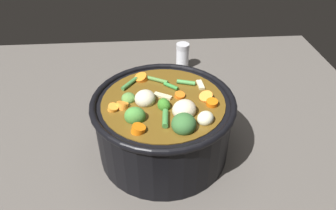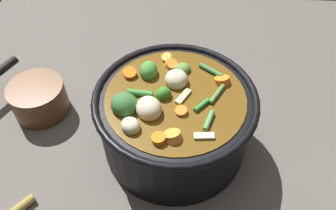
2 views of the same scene
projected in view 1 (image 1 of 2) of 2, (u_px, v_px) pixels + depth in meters
The scene contains 3 objects.
ground_plane at pixel (164, 149), 0.68m from camera, with size 1.10×1.10×0.00m, color #514C47.
cooking_pot at pixel (164, 124), 0.63m from camera, with size 0.28×0.28×0.16m.
salt_shaker at pixel (182, 56), 0.94m from camera, with size 0.04×0.04×0.08m.
Camera 1 is at (-0.03, -0.48, 0.49)m, focal length 33.10 mm.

